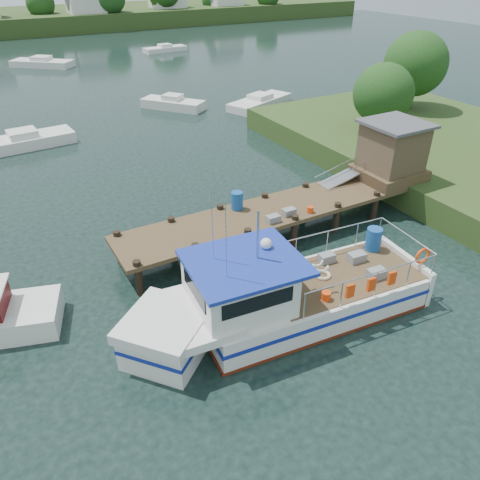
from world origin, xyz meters
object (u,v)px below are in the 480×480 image
moored_a (24,141)px  moored_far (165,49)px  moored_b (173,103)px  moored_d (42,63)px  moored_c (260,102)px  dock (354,173)px  lobster_boat (276,299)px

moored_a → moored_far: bearing=68.6°
moored_b → moored_d: (-6.86, 24.56, 0.01)m
moored_c → moored_d: bearing=105.4°
moored_a → moored_c: bearing=17.5°
moored_far → moored_c: bearing=-115.1°
dock → moored_d: 47.93m
dock → moored_far: size_ratio=2.69×
lobster_boat → moored_d: 52.71m
moored_far → moored_d: (-16.87, -2.40, 0.08)m
dock → moored_far: 50.63m
dock → moored_a: 23.28m
lobster_boat → moored_a: bearing=107.6°
lobster_boat → moored_far: (17.63, 55.10, -0.67)m
moored_a → moored_d: size_ratio=0.96×
moored_far → moored_d: size_ratio=0.86×
moored_a → moored_b: moored_a is taller
moored_a → dock: bearing=-39.1°
moored_b → moored_c: 7.77m
moored_b → moored_c: moored_b is taller
moored_a → moored_b: (12.93, 3.87, -0.00)m
moored_d → moored_far: bearing=-11.6°
moored_a → moored_d: bearing=93.2°
moored_far → moored_b: (-10.00, -26.97, 0.08)m
moored_b → moored_d: size_ratio=0.77×
moored_far → moored_d: moored_d is taller
moored_far → moored_b: 28.76m
moored_b → moored_a: bearing=-146.4°
moored_a → moored_b: 13.50m
moored_far → lobster_boat: bearing=-127.4°
lobster_boat → moored_far: 57.86m
dock → moored_b: bearing=91.5°
dock → moored_far: bearing=79.3°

